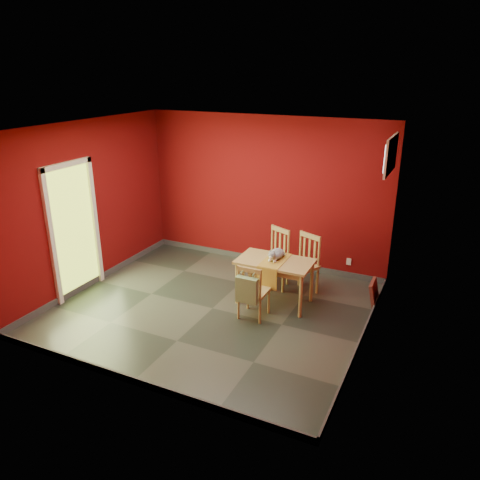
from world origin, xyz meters
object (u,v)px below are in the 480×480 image
at_px(chair_far_right, 303,264).
at_px(tote_bag, 247,290).
at_px(chair_far_left, 273,256).
at_px(dining_table, 275,266).
at_px(cat, 276,252).
at_px(picture_frame, 374,293).
at_px(chair_near, 253,291).

distance_m(chair_far_right, tote_bag, 1.36).
relative_size(chair_far_left, chair_far_right, 0.99).
relative_size(chair_far_right, tote_bag, 2.19).
relative_size(dining_table, cat, 2.72).
bearing_deg(cat, dining_table, -98.03).
height_order(dining_table, chair_far_left, chair_far_left).
height_order(dining_table, chair_far_right, chair_far_right).
relative_size(chair_far_right, picture_frame, 2.44).
bearing_deg(dining_table, cat, 98.85).
bearing_deg(chair_near, cat, 80.92).
distance_m(chair_far_left, chair_near, 1.22).
xyz_separation_m(tote_bag, picture_frame, (1.53, 1.34, -0.34)).
height_order(chair_far_left, picture_frame, chair_far_left).
xyz_separation_m(chair_far_left, picture_frame, (1.69, -0.07, -0.29)).
xyz_separation_m(chair_far_left, tote_bag, (0.16, -1.42, 0.04)).
distance_m(dining_table, chair_far_left, 0.70).
bearing_deg(chair_far_left, cat, -65.25).
bearing_deg(chair_far_left, picture_frame, -2.47).
distance_m(dining_table, chair_near, 0.61).
bearing_deg(chair_near, dining_table, 78.66).
bearing_deg(picture_frame, dining_table, -158.26).
distance_m(dining_table, chair_far_right, 0.60).
bearing_deg(chair_far_left, dining_table, -66.94).
relative_size(tote_bag, picture_frame, 1.11).
bearing_deg(cat, chair_near, -115.96).
distance_m(chair_far_left, picture_frame, 1.72).
height_order(tote_bag, cat, cat).
distance_m(dining_table, picture_frame, 1.58).
height_order(chair_far_left, cat, chair_far_left).
bearing_deg(chair_near, tote_bag, -89.67).
bearing_deg(chair_far_right, picture_frame, 2.11).
height_order(dining_table, tote_bag, tote_bag).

